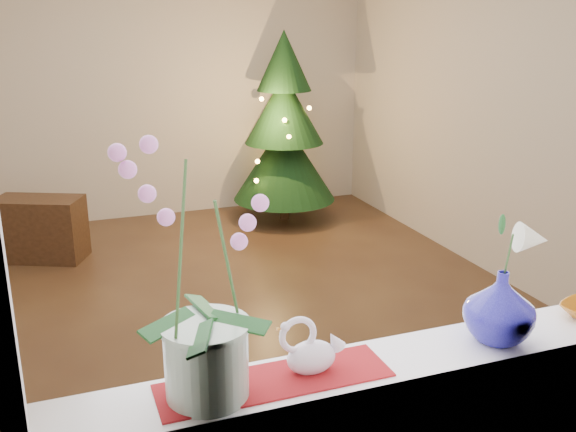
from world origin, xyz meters
name	(u,v)px	position (x,y,z in m)	size (l,w,h in m)	color
ground	(215,314)	(0.00, 0.00, 0.00)	(5.00, 5.00, 0.00)	#321E14
wall_back	(147,82)	(0.00, 2.50, 1.35)	(4.50, 0.10, 2.70)	beige
wall_front	(419,243)	(0.00, -2.50, 1.35)	(4.50, 0.10, 2.70)	beige
wall_right	(504,102)	(2.25, 0.00, 1.35)	(0.10, 5.00, 2.70)	beige
windowsill	(389,364)	(0.00, -2.37, 0.90)	(2.20, 0.26, 0.04)	white
window_frame	(421,115)	(0.00, -2.47, 1.70)	(2.22, 0.06, 1.60)	white
runner	(275,380)	(-0.38, -2.37, 0.92)	(0.70, 0.20, 0.01)	maroon
orchid_pot	(203,273)	(-0.58, -2.37, 1.29)	(0.26, 0.26, 0.75)	silver
swan	(312,345)	(-0.26, -2.36, 1.01)	(0.21, 0.10, 0.18)	silver
blue_vase	(500,301)	(0.40, -2.39, 1.06)	(0.27, 0.27, 0.28)	navy
lily	(508,230)	(0.40, -2.39, 1.30)	(0.15, 0.09, 0.21)	beige
paperweight	(513,327)	(0.46, -2.39, 0.96)	(0.08, 0.08, 0.08)	white
xmas_tree	(284,128)	(1.20, 1.89, 0.92)	(1.01, 1.01, 1.85)	black
side_table	(40,229)	(-1.10, 1.54, 0.26)	(0.70, 0.35, 0.53)	black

